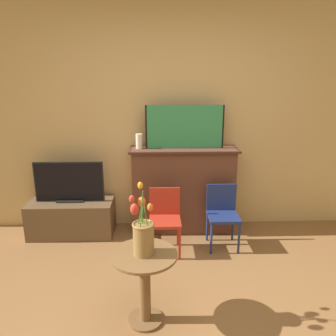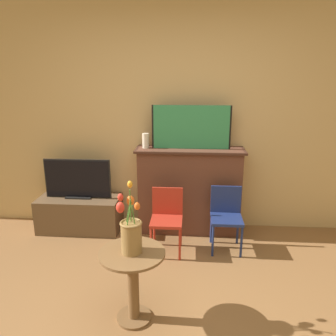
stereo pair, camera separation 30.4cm
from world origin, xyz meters
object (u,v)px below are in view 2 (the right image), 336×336
chair_red (167,215)px  vase_tulips (131,232)px  chair_blue (226,214)px  painting (191,127)px  tv_monitor (78,179)px

chair_red → vase_tulips: size_ratio=1.32×
vase_tulips → chair_blue: bearing=55.1°
painting → tv_monitor: (-1.30, -0.07, -0.61)m
chair_blue → vase_tulips: (-0.80, -1.14, 0.33)m
painting → tv_monitor: painting is taller
chair_blue → tv_monitor: bearing=169.3°
tv_monitor → chair_red: (1.07, -0.41, -0.24)m
chair_red → chair_blue: bearing=8.6°
chair_red → vase_tulips: (-0.18, -1.05, 0.33)m
painting → vase_tulips: painting is taller
tv_monitor → chair_blue: (1.69, -0.32, -0.24)m
painting → chair_blue: bearing=-45.4°
chair_blue → vase_tulips: bearing=-124.9°
tv_monitor → chair_red: 1.17m
painting → chair_red: 1.00m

